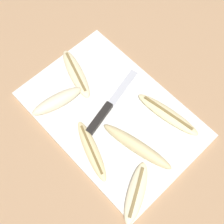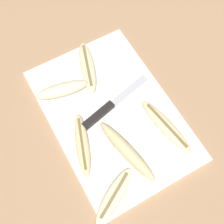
% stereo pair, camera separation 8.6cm
% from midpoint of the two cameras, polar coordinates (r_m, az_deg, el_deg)
% --- Properties ---
extents(ground_plane, '(4.00, 4.00, 0.00)m').
position_cam_midpoint_polar(ground_plane, '(0.89, 2.78, -0.90)').
color(ground_plane, tan).
extents(cutting_board, '(0.49, 0.33, 0.01)m').
position_cam_midpoint_polar(cutting_board, '(0.88, 2.80, -0.74)').
color(cutting_board, white).
rests_on(cutting_board, ground_plane).
extents(knife, '(0.08, 0.24, 0.02)m').
position_cam_midpoint_polar(knife, '(0.87, 1.42, -0.04)').
color(knife, black).
rests_on(knife, cutting_board).
extents(banana_ripe_center, '(0.18, 0.09, 0.02)m').
position_cam_midpoint_polar(banana_ripe_center, '(0.83, -2.50, -6.32)').
color(banana_ripe_center, beige).
rests_on(banana_ripe_center, cutting_board).
extents(banana_mellow_near, '(0.21, 0.08, 0.04)m').
position_cam_midpoint_polar(banana_mellow_near, '(0.82, 5.74, -7.43)').
color(banana_mellow_near, beige).
rests_on(banana_mellow_near, cutting_board).
extents(banana_cream_curved, '(0.18, 0.10, 0.02)m').
position_cam_midpoint_polar(banana_cream_curved, '(0.93, -1.85, 7.95)').
color(banana_cream_curved, beige).
rests_on(banana_cream_curved, cutting_board).
extents(banana_soft_right, '(0.20, 0.07, 0.02)m').
position_cam_midpoint_polar(banana_soft_right, '(0.87, 12.73, -2.96)').
color(banana_soft_right, beige).
rests_on(banana_soft_right, cutting_board).
extents(banana_bright_far, '(0.07, 0.16, 0.04)m').
position_cam_midpoint_polar(banana_bright_far, '(0.89, -6.37, 3.78)').
color(banana_bright_far, beige).
rests_on(banana_bright_far, cutting_board).
extents(banana_pale_long, '(0.12, 0.16, 0.02)m').
position_cam_midpoint_polar(banana_pale_long, '(0.80, 3.60, -15.43)').
color(banana_pale_long, beige).
rests_on(banana_pale_long, cutting_board).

